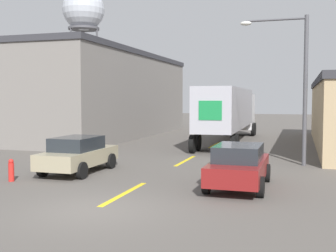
{
  "coord_description": "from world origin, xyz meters",
  "views": [
    {
      "loc": [
        5.65,
        -10.8,
        3.22
      ],
      "look_at": [
        -0.68,
        9.33,
        1.85
      ],
      "focal_mm": 45.0,
      "sensor_mm": 36.0,
      "label": 1
    }
  ],
  "objects_px": {
    "semi_truck": "(230,110)",
    "fire_hydrant": "(11,170)",
    "parked_car_left_near": "(78,154)",
    "parked_car_right_near": "(239,165)",
    "street_lamp": "(296,77)",
    "water_tower": "(84,11)"
  },
  "relations": [
    {
      "from": "semi_truck",
      "to": "parked_car_right_near",
      "type": "distance_m",
      "value": 16.3
    },
    {
      "from": "street_lamp",
      "to": "fire_hydrant",
      "type": "distance_m",
      "value": 13.48
    },
    {
      "from": "parked_car_left_near",
      "to": "water_tower",
      "type": "xyz_separation_m",
      "value": [
        -20.9,
        38.85,
        15.06
      ]
    },
    {
      "from": "parked_car_left_near",
      "to": "parked_car_right_near",
      "type": "distance_m",
      "value": 7.21
    },
    {
      "from": "semi_truck",
      "to": "street_lamp",
      "type": "height_order",
      "value": "street_lamp"
    },
    {
      "from": "parked_car_left_near",
      "to": "parked_car_right_near",
      "type": "height_order",
      "value": "same"
    },
    {
      "from": "water_tower",
      "to": "fire_hydrant",
      "type": "bearing_deg",
      "value": -64.89
    },
    {
      "from": "fire_hydrant",
      "to": "parked_car_left_near",
      "type": "bearing_deg",
      "value": 59.53
    },
    {
      "from": "parked_car_left_near",
      "to": "fire_hydrant",
      "type": "xyz_separation_m",
      "value": [
        -1.5,
        -2.55,
        -0.38
      ]
    },
    {
      "from": "parked_car_left_near",
      "to": "parked_car_right_near",
      "type": "xyz_separation_m",
      "value": [
        7.13,
        -1.05,
        0.0
      ]
    },
    {
      "from": "parked_car_right_near",
      "to": "water_tower",
      "type": "height_order",
      "value": "water_tower"
    },
    {
      "from": "parked_car_left_near",
      "to": "fire_hydrant",
      "type": "relative_size",
      "value": 4.96
    },
    {
      "from": "parked_car_left_near",
      "to": "street_lamp",
      "type": "height_order",
      "value": "street_lamp"
    },
    {
      "from": "semi_truck",
      "to": "water_tower",
      "type": "distance_m",
      "value": 37.24
    },
    {
      "from": "water_tower",
      "to": "fire_hydrant",
      "type": "relative_size",
      "value": 21.57
    },
    {
      "from": "parked_car_right_near",
      "to": "fire_hydrant",
      "type": "xyz_separation_m",
      "value": [
        -8.63,
        -1.5,
        -0.38
      ]
    },
    {
      "from": "semi_truck",
      "to": "fire_hydrant",
      "type": "relative_size",
      "value": 17.92
    },
    {
      "from": "water_tower",
      "to": "street_lamp",
      "type": "xyz_separation_m",
      "value": [
        29.88,
        -33.85,
        -11.59
      ]
    },
    {
      "from": "parked_car_left_near",
      "to": "street_lamp",
      "type": "distance_m",
      "value": 10.85
    },
    {
      "from": "parked_car_right_near",
      "to": "water_tower",
      "type": "relative_size",
      "value": 0.23
    },
    {
      "from": "semi_truck",
      "to": "parked_car_right_near",
      "type": "bearing_deg",
      "value": -80.77
    },
    {
      "from": "parked_car_right_near",
      "to": "street_lamp",
      "type": "xyz_separation_m",
      "value": [
        1.85,
        6.04,
        3.46
      ]
    }
  ]
}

